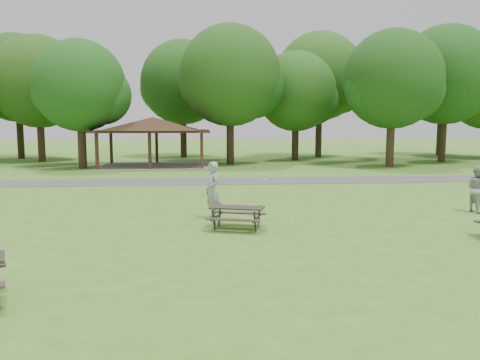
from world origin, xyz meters
name	(u,v)px	position (x,y,z in m)	size (l,w,h in m)	color
ground	(216,245)	(0.00, 0.00, 0.00)	(160.00, 160.00, 0.00)	#437722
asphalt_path	(208,181)	(0.00, 14.00, 0.01)	(120.00, 3.20, 0.02)	#48484A
pavilion	(153,126)	(-4.00, 24.00, 3.06)	(8.60, 7.01, 3.76)	#3B2015
tree_row_c	(40,84)	(-13.90, 29.03, 6.54)	(8.19, 7.80, 10.67)	#311E15
tree_row_d	(81,89)	(-8.92, 22.53, 5.77)	(6.93, 6.60, 9.27)	#301F15
tree_row_e	(231,79)	(2.10, 25.03, 6.78)	(8.40, 8.00, 11.02)	black
tree_row_f	(297,94)	(8.09, 28.53, 5.84)	(7.35, 7.00, 9.55)	black
tree_row_g	(394,82)	(14.09, 22.03, 6.33)	(7.77, 7.40, 10.25)	#332416
tree_row_h	(447,78)	(20.10, 25.53, 7.03)	(8.61, 8.20, 11.37)	black
tree_deep_a	(18,81)	(-16.90, 32.53, 7.13)	(8.40, 8.00, 11.38)	black
tree_deep_b	(184,85)	(-1.90, 33.03, 6.89)	(8.40, 8.00, 11.13)	black
tree_deep_c	(321,79)	(11.10, 32.03, 7.44)	(8.82, 8.40, 11.90)	#2F2215
tree_deep_d	(443,86)	(24.10, 33.53, 7.03)	(8.40, 8.00, 11.27)	black
picnic_table_middle	(237,212)	(0.72, 1.93, 0.54)	(2.01, 1.79, 0.73)	#2B241F
frisbee_in_flight	(265,179)	(1.84, 3.56, 1.37)	(0.31, 0.31, 0.02)	yellow
frisbee_thrower	(212,191)	(0.00, 3.46, 1.00)	(0.73, 0.48, 2.00)	#A2A1A4
frisbee_catcher	(477,189)	(9.89, 3.97, 0.87)	(0.84, 0.66, 1.73)	#A6A6A8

